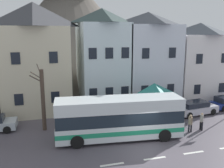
{
  "coord_description": "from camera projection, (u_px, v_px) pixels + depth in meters",
  "views": [
    {
      "loc": [
        -6.96,
        -15.19,
        8.4
      ],
      "look_at": [
        -1.13,
        5.63,
        3.85
      ],
      "focal_mm": 39.94,
      "sensor_mm": 36.0,
      "label": 1
    }
  ],
  "objects": [
    {
      "name": "bare_tree_01",
      "position": [
        43.0,
        99.0,
        21.19
      ],
      "size": [
        1.2,
        1.22,
        5.89
      ],
      "color": "#47382D",
      "rests_on": "ground_plane"
    },
    {
      "name": "townhouse_01",
      "position": [
        36.0,
        58.0,
        25.98
      ],
      "size": [
        6.73,
        6.0,
        11.34
      ],
      "color": "beige",
      "rests_on": "ground_plane"
    },
    {
      "name": "parked_car_01",
      "position": [
        195.0,
        108.0,
        25.78
      ],
      "size": [
        4.74,
        2.36,
        1.37
      ],
      "rotation": [
        0.0,
        0.0,
        0.12
      ],
      "color": "silver",
      "rests_on": "ground_plane"
    },
    {
      "name": "transit_bus",
      "position": [
        119.0,
        119.0,
        19.65
      ],
      "size": [
        10.15,
        3.39,
        3.35
      ],
      "rotation": [
        0.0,
        0.0,
        -0.1
      ],
      "color": "silver",
      "rests_on": "ground_plane"
    },
    {
      "name": "ground_plane",
      "position": [
        148.0,
        151.0,
        17.89
      ],
      "size": [
        40.0,
        60.0,
        0.07
      ],
      "color": "#514A54"
    },
    {
      "name": "pedestrian_00",
      "position": [
        202.0,
        121.0,
        21.57
      ],
      "size": [
        0.29,
        0.35,
        1.57
      ],
      "color": "black",
      "rests_on": "ground_plane"
    },
    {
      "name": "pedestrian_01",
      "position": [
        183.0,
        115.0,
        23.18
      ],
      "size": [
        0.34,
        0.34,
        1.48
      ],
      "color": "#2D2D38",
      "rests_on": "ground_plane"
    },
    {
      "name": "pedestrian_02",
      "position": [
        155.0,
        116.0,
        22.74
      ],
      "size": [
        0.35,
        0.35,
        1.54
      ],
      "color": "#2D2D38",
      "rests_on": "ground_plane"
    },
    {
      "name": "bus_shelter",
      "position": [
        154.0,
        90.0,
        23.66
      ],
      "size": [
        3.6,
        3.6,
        3.64
      ],
      "color": "#473D33",
      "rests_on": "ground_plane"
    },
    {
      "name": "townhouse_02",
      "position": [
        102.0,
        59.0,
        27.93
      ],
      "size": [
        5.08,
        6.04,
        10.91
      ],
      "color": "silver",
      "rests_on": "ground_plane"
    },
    {
      "name": "townhouse_04",
      "position": [
        198.0,
        62.0,
        30.88
      ],
      "size": [
        6.66,
        5.18,
        9.47
      ],
      "color": "white",
      "rests_on": "ground_plane"
    },
    {
      "name": "pedestrian_03",
      "position": [
        190.0,
        122.0,
        21.12
      ],
      "size": [
        0.34,
        0.34,
        1.54
      ],
      "color": "black",
      "rests_on": "ground_plane"
    },
    {
      "name": "hilltop_castle",
      "position": [
        70.0,
        25.0,
        41.98
      ],
      "size": [
        32.83,
        32.83,
        24.26
      ],
      "color": "#645C55",
      "rests_on": "ground_plane"
    },
    {
      "name": "townhouse_03",
      "position": [
        147.0,
        58.0,
        29.51
      ],
      "size": [
        6.2,
        6.26,
        10.63
      ],
      "color": "silver",
      "rests_on": "ground_plane"
    },
    {
      "name": "public_bench",
      "position": [
        152.0,
        107.0,
        26.84
      ],
      "size": [
        1.6,
        0.48,
        0.87
      ],
      "color": "brown",
      "rests_on": "ground_plane"
    }
  ]
}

